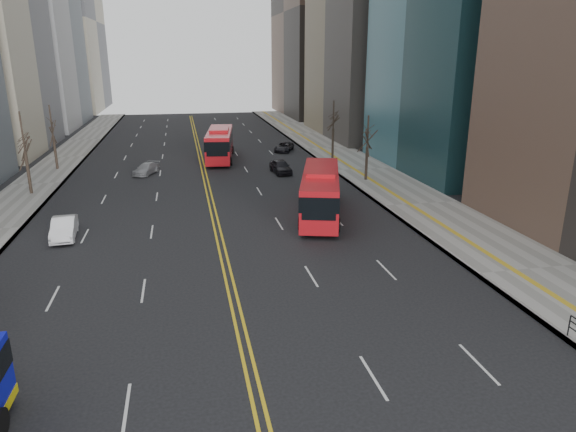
# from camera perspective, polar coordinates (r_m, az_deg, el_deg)

# --- Properties ---
(sidewalk_right) EXTENTS (7.00, 130.00, 0.15)m
(sidewalk_right) POSITION_cam_1_polar(r_m,az_deg,el_deg) (58.19, 8.33, 5.14)
(sidewalk_right) COLOR gray
(sidewalk_right) RESTS_ON ground
(sidewalk_left) EXTENTS (5.00, 130.00, 0.15)m
(sidewalk_left) POSITION_cam_1_polar(r_m,az_deg,el_deg) (56.62, -26.12, 3.21)
(sidewalk_left) COLOR gray
(sidewalk_left) RESTS_ON ground
(centerline) EXTENTS (0.55, 100.00, 0.01)m
(centerline) POSITION_cam_1_polar(r_m,az_deg,el_deg) (64.62, -9.65, 6.22)
(centerline) COLOR gold
(centerline) RESTS_ON ground
(street_trees) EXTENTS (35.20, 47.20, 7.60)m
(street_trees) POSITION_cam_1_polar(r_m,az_deg,el_deg) (43.88, -18.25, 6.90)
(street_trees) COLOR black
(street_trees) RESTS_ON ground
(red_bus_near) EXTENTS (6.04, 12.34, 3.80)m
(red_bus_near) POSITION_cam_1_polar(r_m,az_deg,el_deg) (40.55, 3.64, 2.94)
(red_bus_near) COLOR red
(red_bus_near) RESTS_ON ground
(red_bus_far) EXTENTS (4.38, 12.47, 3.84)m
(red_bus_far) POSITION_cam_1_polar(r_m,az_deg,el_deg) (63.95, -7.59, 8.14)
(red_bus_far) COLOR red
(red_bus_far) RESTS_ON ground
(car_white) EXTENTS (1.88, 4.45, 1.43)m
(car_white) POSITION_cam_1_polar(r_m,az_deg,el_deg) (39.00, -23.63, -1.23)
(car_white) COLOR white
(car_white) RESTS_ON ground
(car_dark_mid) EXTENTS (2.13, 4.43, 1.46)m
(car_dark_mid) POSITION_cam_1_polar(r_m,az_deg,el_deg) (55.95, -0.82, 5.52)
(car_dark_mid) COLOR black
(car_dark_mid) RESTS_ON ground
(car_silver) EXTENTS (3.16, 4.36, 1.17)m
(car_silver) POSITION_cam_1_polar(r_m,az_deg,el_deg) (57.49, -15.49, 5.07)
(car_silver) COLOR gray
(car_silver) RESTS_ON ground
(car_dark_far) EXTENTS (3.56, 4.77, 1.20)m
(car_dark_far) POSITION_cam_1_polar(r_m,az_deg,el_deg) (69.22, -0.45, 7.69)
(car_dark_far) COLOR black
(car_dark_far) RESTS_ON ground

